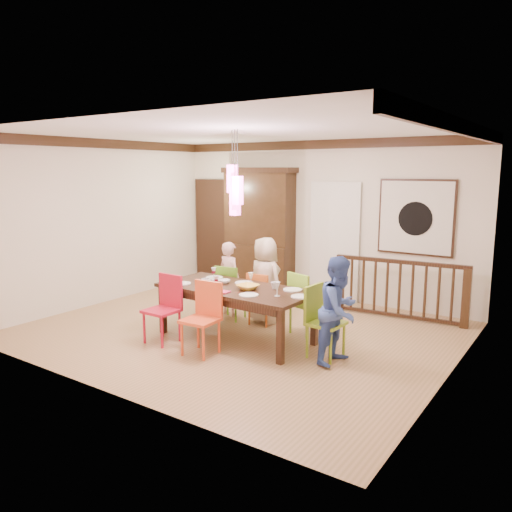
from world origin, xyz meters
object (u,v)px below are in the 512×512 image
Objects in this scene: dining_table at (236,293)px; person_far_mid at (265,280)px; balustrade at (399,288)px; china_hutch at (259,230)px; chair_far_left at (231,288)px; chair_end_right at (326,317)px; person_far_left at (230,279)px; person_end_right at (339,310)px.

dining_table is 1.66× the size of person_far_mid.
china_hutch is at bearing 168.61° from balustrade.
balustrade reaches higher than dining_table.
chair_far_left is 0.36× the size of china_hutch.
chair_end_right is 0.69× the size of person_far_mid.
balustrade is at bearing -6.69° from china_hutch.
person_far_left is at bearing 133.15° from dining_table.
chair_far_left is 2.12m from chair_end_right.
person_end_right is (2.37, -0.88, 0.06)m from person_far_left.
balustrade is 2.74m from person_far_left.
balustrade is at bearing -127.18° from person_far_mid.
person_far_left is (0.58, -1.72, -0.60)m from china_hutch.
person_end_right reaches higher than chair_end_right.
person_far_mid is 1.00× the size of person_end_right.
china_hutch is at bearing 119.24° from dining_table.
china_hutch is 3.97m from person_end_right.
person_far_left is at bearing 74.85° from person_end_right.
chair_end_right is 0.38× the size of china_hutch.
person_far_left is (-0.15, 0.15, 0.11)m from chair_far_left.
person_far_left is 0.91× the size of person_end_right.
person_far_mid is (1.28, -1.73, -0.53)m from china_hutch.
person_far_left reaches higher than dining_table.
person_far_left is at bearing -71.49° from china_hutch.
person_far_left is (-2.37, -1.37, 0.11)m from balustrade.
balustrade reaches higher than chair_far_left.
china_hutch is 1.13× the size of balustrade.
balustrade is 1.58× the size of person_far_mid.
person_far_mid is at bearing 64.84° from chair_end_right.
chair_end_right is 0.69× the size of person_end_right.
chair_end_right reaches higher than chair_far_left.
chair_end_right is 0.76× the size of person_far_left.
person_far_left is at bearing -154.60° from balustrade.
dining_table is at bearing 143.92° from person_far_left.
person_end_right reaches higher than dining_table.
person_far_mid is (0.71, -0.01, 0.06)m from person_far_left.
person_end_right is (2.22, -0.73, 0.17)m from chair_far_left.
person_end_right is (1.58, 0.01, 0.00)m from dining_table.
china_hutch is at bearing 53.81° from person_end_right.
chair_far_left is 2.13m from china_hutch.
china_hutch reaches higher than dining_table.
person_far_mid is 1.88m from person_end_right.
chair_end_right is at bearing 163.99° from person_far_mid.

